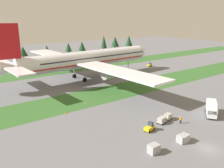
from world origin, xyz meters
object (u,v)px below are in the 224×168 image
object	(u,v)px
uld_container_1	(182,139)
taxiway_marker_1	(66,113)
airliner	(83,60)
uld_container_2	(184,138)
baggage_tug	(150,127)
cargo_dolly_second	(168,116)
uld_container_0	(154,149)
catering_truck	(211,108)
taxiway_marker_0	(87,103)
cargo_dolly_lead	(162,120)
ground_crew_marshaller	(181,120)
pushback_tractor	(150,65)

from	to	relation	value
uld_container_1	taxiway_marker_1	xyz separation A→B (m)	(-12.56, 27.29, -0.51)
airliner	uld_container_2	bearing A→B (deg)	-12.26
taxiway_marker_1	baggage_tug	bearing A→B (deg)	-61.34
baggage_tug	uld_container_1	size ratio (longest dim) A/B	1.40
cargo_dolly_second	uld_container_0	distance (m)	15.88
uld_container_1	catering_truck	bearing A→B (deg)	14.00
airliner	taxiway_marker_0	xyz separation A→B (m)	(-13.84, -25.55, -7.82)
cargo_dolly_lead	cargo_dolly_second	bearing A→B (deg)	-90.00
uld_container_0	taxiway_marker_0	bearing A→B (deg)	84.28
cargo_dolly_second	ground_crew_marshaller	bearing A→B (deg)	-176.43
taxiway_marker_0	taxiway_marker_1	bearing A→B (deg)	-160.12
cargo_dolly_lead	pushback_tractor	bearing A→B (deg)	-53.76
airliner	pushback_tractor	size ratio (longest dim) A/B	31.34
cargo_dolly_second	taxiway_marker_1	world-z (taller)	cargo_dolly_second
baggage_tug	catering_truck	bearing A→B (deg)	-110.65
pushback_tractor	uld_container_0	xyz separation A→B (m)	(-56.55, -57.26, 0.04)
airliner	uld_container_2	xyz separation A→B (m)	(-8.91, -55.81, -7.27)
pushback_tractor	taxiway_marker_0	bearing A→B (deg)	114.20
cargo_dolly_lead	uld_container_0	distance (m)	13.20
cargo_dolly_lead	taxiway_marker_0	world-z (taller)	cargo_dolly_lead
cargo_dolly_lead	cargo_dolly_second	distance (m)	2.90
uld_container_2	uld_container_1	bearing A→B (deg)	169.36
pushback_tractor	uld_container_1	bearing A→B (deg)	136.56
taxiway_marker_0	cargo_dolly_second	bearing A→B (deg)	-63.48
cargo_dolly_second	catering_truck	xyz separation A→B (m)	(11.03, -4.72, 1.03)
baggage_tug	uld_container_0	world-z (taller)	baggage_tug
baggage_tug	taxiway_marker_1	bearing A→B (deg)	17.69
cargo_dolly_second	uld_container_2	distance (m)	10.67
cargo_dolly_second	catering_truck	bearing A→B (deg)	-124.13
baggage_tug	airliner	bearing A→B (deg)	-23.85
cargo_dolly_second	uld_container_2	xyz separation A→B (m)	(-5.65, -9.05, -0.13)
taxiway_marker_1	catering_truck	bearing A→B (deg)	-37.85
cargo_dolly_second	catering_truck	world-z (taller)	catering_truck
cargo_dolly_second	ground_crew_marshaller	size ratio (longest dim) A/B	1.41
uld_container_2	taxiway_marker_0	world-z (taller)	uld_container_2
cargo_dolly_lead	uld_container_1	bearing A→B (deg)	148.21
baggage_tug	cargo_dolly_second	bearing A→B (deg)	-90.00
cargo_dolly_lead	uld_container_2	world-z (taller)	uld_container_2
ground_crew_marshaller	uld_container_2	distance (m)	8.73
cargo_dolly_lead	catering_truck	xyz separation A→B (m)	(13.87, -4.17, 1.03)
baggage_tug	uld_container_2	world-z (taller)	baggage_tug
uld_container_0	pushback_tractor	bearing A→B (deg)	45.36
cargo_dolly_lead	uld_container_2	bearing A→B (deg)	150.77
uld_container_0	taxiway_marker_0	xyz separation A→B (m)	(2.96, 29.50, -0.61)
cargo_dolly_lead	cargo_dolly_second	world-z (taller)	same
catering_truck	uld_container_2	xyz separation A→B (m)	(-16.68, -4.33, -1.16)
uld_container_1	cargo_dolly_second	bearing A→B (deg)	56.01
baggage_tug	uld_container_1	bearing A→B (deg)	-177.92
uld_container_0	uld_container_2	xyz separation A→B (m)	(7.89, -0.76, -0.06)
cargo_dolly_lead	pushback_tractor	world-z (taller)	pushback_tractor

